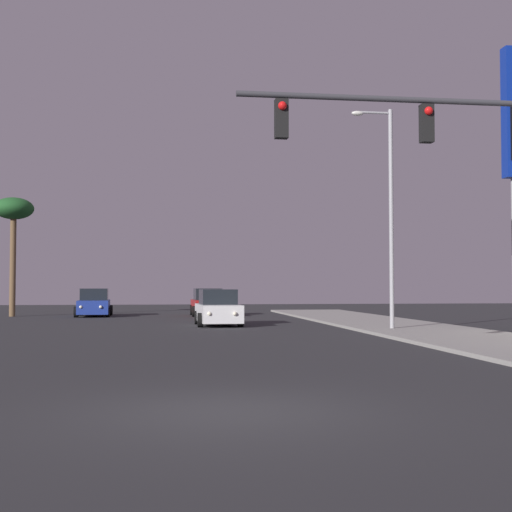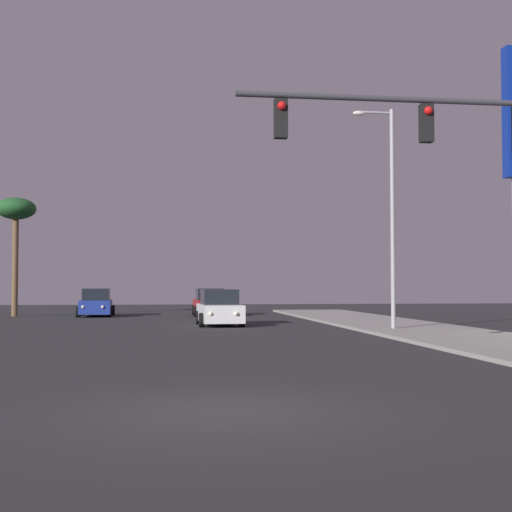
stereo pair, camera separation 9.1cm
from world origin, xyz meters
TOP-DOWN VIEW (x-y plane):
  - ground_plane at (0.00, 0.00)m, footprint 120.00×120.00m
  - sidewalk_right at (9.50, 10.00)m, footprint 5.00×60.00m
  - car_blue at (-4.84, 33.49)m, footprint 2.04×4.34m
  - car_white at (1.77, 22.65)m, footprint 2.04×4.34m
  - car_red at (2.02, 33.38)m, footprint 2.04×4.34m
  - traffic_light_mast at (5.68, 5.37)m, footprint 7.04×0.36m
  - street_lamp at (8.33, 17.55)m, footprint 1.74×0.24m
  - palm_tree_far at (-9.71, 34.00)m, footprint 2.40×2.40m

SIDE VIEW (x-z plane):
  - ground_plane at x=0.00m, z-range 0.00..0.00m
  - sidewalk_right at x=9.50m, z-range 0.00..0.12m
  - car_blue at x=-4.84m, z-range -0.08..1.60m
  - car_white at x=1.77m, z-range -0.08..1.60m
  - car_red at x=2.02m, z-range -0.08..1.60m
  - traffic_light_mast at x=5.68m, z-range 1.46..7.96m
  - street_lamp at x=8.33m, z-range 0.62..9.62m
  - palm_tree_far at x=-9.71m, z-range 2.61..9.80m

